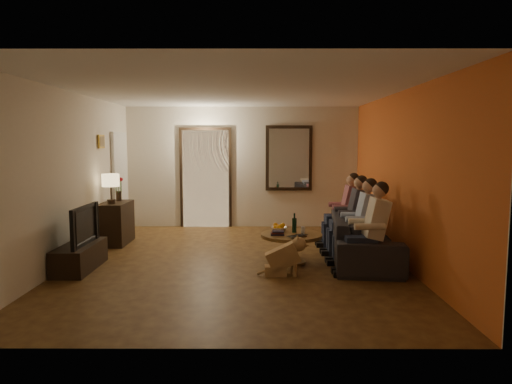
{
  "coord_description": "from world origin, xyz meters",
  "views": [
    {
      "loc": [
        0.32,
        -6.88,
        1.82
      ],
      "look_at": [
        0.3,
        0.3,
        1.05
      ],
      "focal_mm": 32.0,
      "sensor_mm": 36.0,
      "label": 1
    }
  ],
  "objects_px": {
    "person_a": "(372,233)",
    "person_d": "(346,213)",
    "dresser": "(116,223)",
    "sofa": "(363,237)",
    "tv": "(78,225)",
    "coffee_table": "(291,248)",
    "wine_bottle": "(294,223)",
    "laptop": "(300,237)",
    "tv_stand": "(80,257)",
    "dog": "(283,256)",
    "person_b": "(362,225)",
    "table_lamp": "(111,189)",
    "bowl": "(279,229)",
    "person_c": "(353,218)"
  },
  "relations": [
    {
      "from": "dresser",
      "to": "laptop",
      "type": "bearing_deg",
      "value": -26.88
    },
    {
      "from": "tv",
      "to": "laptop",
      "type": "bearing_deg",
      "value": -88.22
    },
    {
      "from": "coffee_table",
      "to": "laptop",
      "type": "height_order",
      "value": "laptop"
    },
    {
      "from": "dresser",
      "to": "table_lamp",
      "type": "bearing_deg",
      "value": -90.0
    },
    {
      "from": "tv",
      "to": "laptop",
      "type": "relative_size",
      "value": 2.98
    },
    {
      "from": "person_b",
      "to": "coffee_table",
      "type": "distance_m",
      "value": 1.12
    },
    {
      "from": "person_b",
      "to": "person_a",
      "type": "bearing_deg",
      "value": -90.0
    },
    {
      "from": "table_lamp",
      "to": "person_c",
      "type": "distance_m",
      "value": 4.2
    },
    {
      "from": "dresser",
      "to": "tv",
      "type": "xyz_separation_m",
      "value": [
        0.0,
        -1.72,
        0.27
      ]
    },
    {
      "from": "tv_stand",
      "to": "dog",
      "type": "distance_m",
      "value": 2.94
    },
    {
      "from": "person_b",
      "to": "sofa",
      "type": "bearing_deg",
      "value": 71.57
    },
    {
      "from": "sofa",
      "to": "person_b",
      "type": "distance_m",
      "value": 0.4
    },
    {
      "from": "person_a",
      "to": "person_d",
      "type": "distance_m",
      "value": 1.8
    },
    {
      "from": "bowl",
      "to": "person_d",
      "type": "bearing_deg",
      "value": 36.54
    },
    {
      "from": "coffee_table",
      "to": "bowl",
      "type": "bearing_deg",
      "value": 129.29
    },
    {
      "from": "dresser",
      "to": "table_lamp",
      "type": "distance_m",
      "value": 0.68
    },
    {
      "from": "person_b",
      "to": "dog",
      "type": "height_order",
      "value": "person_b"
    },
    {
      "from": "coffee_table",
      "to": "wine_bottle",
      "type": "distance_m",
      "value": 0.4
    },
    {
      "from": "tv_stand",
      "to": "person_b",
      "type": "xyz_separation_m",
      "value": [
        4.14,
        0.31,
        0.42
      ]
    },
    {
      "from": "person_d",
      "to": "wine_bottle",
      "type": "distance_m",
      "value": 1.43
    },
    {
      "from": "person_d",
      "to": "tv",
      "type": "bearing_deg",
      "value": -159.97
    },
    {
      "from": "table_lamp",
      "to": "person_a",
      "type": "relative_size",
      "value": 0.45
    },
    {
      "from": "person_d",
      "to": "coffee_table",
      "type": "distance_m",
      "value": 1.59
    },
    {
      "from": "laptop",
      "to": "bowl",
      "type": "bearing_deg",
      "value": 80.94
    },
    {
      "from": "dresser",
      "to": "coffee_table",
      "type": "distance_m",
      "value": 3.37
    },
    {
      "from": "coffee_table",
      "to": "laptop",
      "type": "xyz_separation_m",
      "value": [
        0.1,
        -0.28,
        0.24
      ]
    },
    {
      "from": "person_b",
      "to": "bowl",
      "type": "relative_size",
      "value": 4.63
    },
    {
      "from": "tv",
      "to": "coffee_table",
      "type": "xyz_separation_m",
      "value": [
        3.09,
        0.38,
        -0.43
      ]
    },
    {
      "from": "bowl",
      "to": "dog",
      "type": "bearing_deg",
      "value": -89.19
    },
    {
      "from": "coffee_table",
      "to": "dresser",
      "type": "bearing_deg",
      "value": 156.6
    },
    {
      "from": "tv",
      "to": "coffee_table",
      "type": "bearing_deg",
      "value": -83.01
    },
    {
      "from": "person_a",
      "to": "person_c",
      "type": "bearing_deg",
      "value": 90.0
    },
    {
      "from": "tv_stand",
      "to": "coffee_table",
      "type": "bearing_deg",
      "value": 6.99
    },
    {
      "from": "dresser",
      "to": "person_c",
      "type": "relative_size",
      "value": 0.71
    },
    {
      "from": "dresser",
      "to": "person_a",
      "type": "bearing_deg",
      "value": -25.87
    },
    {
      "from": "dresser",
      "to": "wine_bottle",
      "type": "relative_size",
      "value": 2.74
    },
    {
      "from": "tv",
      "to": "laptop",
      "type": "distance_m",
      "value": 3.2
    },
    {
      "from": "tv_stand",
      "to": "person_b",
      "type": "bearing_deg",
      "value": 4.27
    },
    {
      "from": "table_lamp",
      "to": "sofa",
      "type": "xyz_separation_m",
      "value": [
        4.24,
        -0.89,
        -0.68
      ]
    },
    {
      "from": "coffee_table",
      "to": "person_d",
      "type": "bearing_deg",
      "value": 47.15
    },
    {
      "from": "dresser",
      "to": "dog",
      "type": "height_order",
      "value": "dresser"
    },
    {
      "from": "wine_bottle",
      "to": "laptop",
      "type": "xyz_separation_m",
      "value": [
        0.05,
        -0.38,
        -0.14
      ]
    },
    {
      "from": "sofa",
      "to": "coffee_table",
      "type": "relative_size",
      "value": 2.56
    },
    {
      "from": "dresser",
      "to": "sofa",
      "type": "xyz_separation_m",
      "value": [
        4.24,
        -1.11,
        -0.03
      ]
    },
    {
      "from": "person_c",
      "to": "dog",
      "type": "height_order",
      "value": "person_c"
    },
    {
      "from": "dresser",
      "to": "tv_stand",
      "type": "xyz_separation_m",
      "value": [
        0.0,
        -1.72,
        -0.19
      ]
    },
    {
      "from": "dog",
      "to": "tv",
      "type": "bearing_deg",
      "value": 172.54
    },
    {
      "from": "person_b",
      "to": "coffee_table",
      "type": "bearing_deg",
      "value": 176.19
    },
    {
      "from": "bowl",
      "to": "wine_bottle",
      "type": "distance_m",
      "value": 0.29
    },
    {
      "from": "tv",
      "to": "wine_bottle",
      "type": "xyz_separation_m",
      "value": [
        3.14,
        0.48,
        -0.05
      ]
    }
  ]
}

